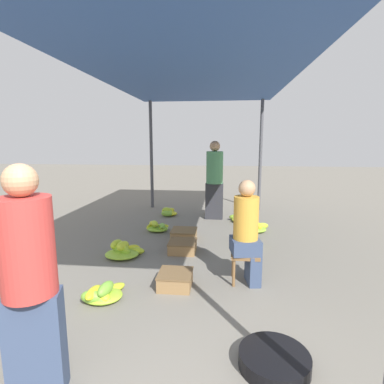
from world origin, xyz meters
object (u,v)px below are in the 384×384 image
at_px(stool, 245,258).
at_px(vendor_seated, 247,231).
at_px(crate_mid, 184,234).
at_px(banana_pile_left_1, 158,227).
at_px(basin_black, 274,360).
at_px(banana_pile_right_1, 255,227).
at_px(shopper_walking_mid, 214,179).
at_px(crate_near, 175,279).
at_px(vendor_foreground, 30,281).
at_px(banana_pile_left_3, 168,212).
at_px(banana_pile_left_2, 102,294).
at_px(banana_pile_right_0, 246,237).
at_px(banana_pile_right_2, 242,219).
at_px(crate_far, 183,246).

relative_size(stool, vendor_seated, 0.30).
bearing_deg(stool, crate_mid, 121.49).
xyz_separation_m(banana_pile_left_1, crate_mid, (0.57, -0.39, 0.00)).
relative_size(basin_black, banana_pile_right_1, 0.98).
bearing_deg(basin_black, shopper_walking_mid, 97.83).
bearing_deg(banana_pile_left_1, crate_near, -72.15).
height_order(vendor_foreground, stool, vendor_foreground).
relative_size(basin_black, banana_pile_left_3, 1.30).
height_order(stool, vendor_seated, vendor_seated).
height_order(banana_pile_right_1, crate_mid, banana_pile_right_1).
bearing_deg(banana_pile_left_1, banana_pile_right_1, 5.88).
height_order(banana_pile_left_3, shopper_walking_mid, shopper_walking_mid).
bearing_deg(basin_black, banana_pile_left_2, 155.07).
height_order(vendor_seated, banana_pile_left_2, vendor_seated).
xyz_separation_m(banana_pile_right_0, crate_near, (-0.95, -1.58, -0.04)).
distance_m(banana_pile_left_3, crate_mid, 1.73).
bearing_deg(stool, banana_pile_left_3, 115.94).
relative_size(banana_pile_left_1, banana_pile_left_2, 0.87).
height_order(vendor_foreground, banana_pile_left_3, vendor_foreground).
distance_m(vendor_seated, crate_mid, 1.95).
height_order(banana_pile_left_1, shopper_walking_mid, shopper_walking_mid).
distance_m(stool, basin_black, 1.45).
bearing_deg(banana_pile_left_2, shopper_walking_mid, 73.35).
bearing_deg(banana_pile_left_3, banana_pile_right_0, -47.70).
distance_m(banana_pile_right_0, crate_near, 1.84).
xyz_separation_m(basin_black, banana_pile_left_2, (-1.72, 0.80, 0.02)).
xyz_separation_m(banana_pile_right_2, crate_mid, (-1.10, -1.20, -0.00)).
relative_size(vendor_foreground, banana_pile_left_2, 2.96).
relative_size(banana_pile_left_1, banana_pile_right_2, 0.84).
height_order(basin_black, banana_pile_left_2, banana_pile_left_2).
bearing_deg(crate_mid, banana_pile_left_2, -105.45).
distance_m(basin_black, banana_pile_right_0, 2.79).
bearing_deg(banana_pile_left_2, crate_far, 66.53).
bearing_deg(banana_pile_right_1, vendor_foreground, -114.95).
bearing_deg(banana_pile_right_1, banana_pile_right_2, 109.40).
distance_m(vendor_foreground, banana_pile_left_1, 3.88).
xyz_separation_m(stool, banana_pile_left_2, (-1.58, -0.63, -0.23)).
distance_m(banana_pile_left_1, banana_pile_left_2, 2.60).
height_order(banana_pile_left_1, banana_pile_right_2, banana_pile_right_2).
bearing_deg(stool, crate_far, 134.21).
relative_size(vendor_foreground, shopper_walking_mid, 0.92).
bearing_deg(crate_mid, banana_pile_right_1, 24.11).
bearing_deg(shopper_walking_mid, crate_near, -96.15).
height_order(crate_mid, crate_far, crate_far).
xyz_separation_m(vendor_seated, banana_pile_left_3, (-1.58, 3.20, -0.58)).
xyz_separation_m(banana_pile_left_2, banana_pile_right_1, (1.92, 2.80, 0.01)).
distance_m(crate_near, crate_mid, 1.81).
height_order(banana_pile_left_1, banana_pile_left_2, same).
relative_size(banana_pile_left_2, crate_mid, 1.21).
bearing_deg(crate_mid, vendor_seated, -58.09).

